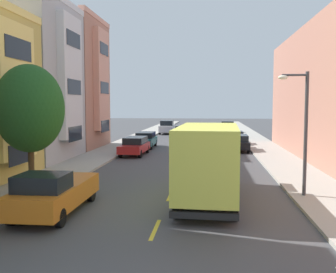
{
  "coord_description": "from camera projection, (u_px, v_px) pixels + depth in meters",
  "views": [
    {
      "loc": [
        1.81,
        -5.76,
        4.26
      ],
      "look_at": [
        -1.23,
        22.47,
        1.89
      ],
      "focal_mm": 41.45,
      "sensor_mm": 36.0,
      "label": 1
    }
  ],
  "objects": [
    {
      "name": "parked_pickup_champagne",
      "position": [
        228.0,
        128.0,
        56.53
      ],
      "size": [
        2.05,
        5.32,
        1.73
      ],
      "color": "tan",
      "rests_on": "ground_plane"
    },
    {
      "name": "lane_centerline_dashes",
      "position": [
        186.0,
        158.0,
        30.53
      ],
      "size": [
        0.14,
        47.2,
        0.01
      ],
      "color": "yellow",
      "rests_on": "ground_plane"
    },
    {
      "name": "delivery_box_truck",
      "position": [
        209.0,
        158.0,
        16.91
      ],
      "size": [
        2.71,
        8.23,
        3.36
      ],
      "color": "#D8D84C",
      "rests_on": "ground_plane"
    },
    {
      "name": "ground_plane",
      "position": [
        190.0,
        150.0,
        35.98
      ],
      "size": [
        160.0,
        160.0,
        0.0
      ],
      "primitive_type": "plane",
      "color": "#424244"
    },
    {
      "name": "sidewalk_right",
      "position": [
        271.0,
        153.0,
        33.23
      ],
      "size": [
        3.2,
        120.0,
        0.14
      ],
      "primitive_type": "cube",
      "color": "#A39E93",
      "rests_on": "ground_plane"
    },
    {
      "name": "parked_hatchback_sky",
      "position": [
        230.0,
        132.0,
        48.52
      ],
      "size": [
        1.85,
        4.05,
        1.5
      ],
      "color": "#7A9EC6",
      "rests_on": "ground_plane"
    },
    {
      "name": "townhouse_fourth_terracotta",
      "position": [
        42.0,
        85.0,
        37.44
      ],
      "size": [
        12.17,
        8.12,
        12.53
      ],
      "color": "#B27560",
      "rests_on": "ground_plane"
    },
    {
      "name": "parked_suv_silver",
      "position": [
        167.0,
        127.0,
        55.62
      ],
      "size": [
        2.06,
        4.84,
        1.93
      ],
      "color": "#B2B5BA",
      "rests_on": "ground_plane"
    },
    {
      "name": "parked_wagon_teal",
      "position": [
        145.0,
        139.0,
        38.06
      ],
      "size": [
        1.88,
        4.72,
        1.5
      ],
      "color": "#195B60",
      "rests_on": "ground_plane"
    },
    {
      "name": "parked_wagon_black",
      "position": [
        238.0,
        142.0,
        35.29
      ],
      "size": [
        1.9,
        4.73,
        1.5
      ],
      "color": "black",
      "rests_on": "ground_plane"
    },
    {
      "name": "sidewalk_left",
      "position": [
        110.0,
        151.0,
        34.75
      ],
      "size": [
        3.2,
        120.0,
        0.14
      ],
      "primitive_type": "cube",
      "color": "#A39E93",
      "rests_on": "ground_plane"
    },
    {
      "name": "parked_pickup_orange",
      "position": [
        54.0,
        193.0,
        15.08
      ],
      "size": [
        2.02,
        5.31,
        1.73
      ],
      "color": "orange",
      "rests_on": "ground_plane"
    },
    {
      "name": "parked_wagon_red",
      "position": [
        135.0,
        145.0,
        32.47
      ],
      "size": [
        1.95,
        4.75,
        1.5
      ],
      "color": "#AD1E1E",
      "rests_on": "ground_plane"
    },
    {
      "name": "street_tree_second",
      "position": [
        30.0,
        109.0,
        17.74
      ],
      "size": [
        3.14,
        3.14,
        5.94
      ],
      "color": "#47331E",
      "rests_on": "sidewalk_left"
    },
    {
      "name": "moving_navy_sedan",
      "position": [
        182.0,
        131.0,
        50.63
      ],
      "size": [
        1.8,
        4.5,
        1.43
      ],
      "color": "navy",
      "rests_on": "ground_plane"
    },
    {
      "name": "parked_sedan_burgundy",
      "position": [
        235.0,
        138.0,
        40.75
      ],
      "size": [
        1.88,
        4.53,
        1.43
      ],
      "color": "maroon",
      "rests_on": "ground_plane"
    },
    {
      "name": "street_lamp",
      "position": [
        302.0,
        123.0,
        17.32
      ],
      "size": [
        1.35,
        0.28,
        5.56
      ],
      "color": "#38383D",
      "rests_on": "sidewalk_right"
    }
  ]
}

